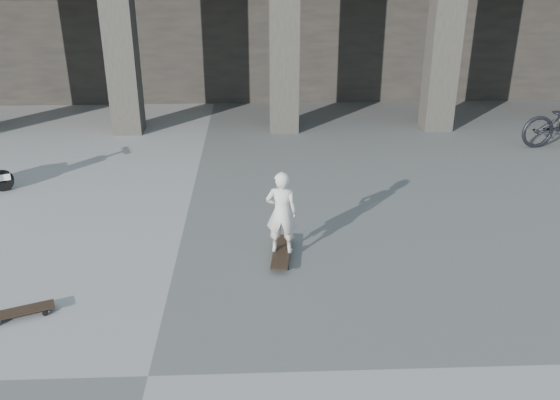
{
  "coord_description": "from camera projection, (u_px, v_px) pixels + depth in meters",
  "views": [
    {
      "loc": [
        1.14,
        -4.83,
        4.05
      ],
      "look_at": [
        1.46,
        2.92,
        0.65
      ],
      "focal_mm": 38.0,
      "sensor_mm": 36.0,
      "label": 1
    }
  ],
  "objects": [
    {
      "name": "skateboard_spare",
      "position": [
        20.0,
        312.0,
        6.92
      ],
      "size": [
        0.79,
        0.47,
        0.09
      ],
      "rotation": [
        0.0,
        0.0,
        0.38
      ],
      "color": "black",
      "rests_on": "ground"
    },
    {
      "name": "ground",
      "position": [
        148.0,
        376.0,
        6.01
      ],
      "size": [
        90.0,
        90.0,
        0.0
      ],
      "primitive_type": "plane",
      "color": "#4D4C4A",
      "rests_on": "ground"
    },
    {
      "name": "child",
      "position": [
        282.0,
        212.0,
        8.0
      ],
      "size": [
        0.46,
        0.34,
        1.17
      ],
      "primitive_type": "imported",
      "rotation": [
        0.0,
        0.0,
        2.99
      ],
      "color": "beige",
      "rests_on": "longboard"
    },
    {
      "name": "longboard",
      "position": [
        281.0,
        252.0,
        8.24
      ],
      "size": [
        0.34,
        1.02,
        0.1
      ],
      "rotation": [
        0.0,
        0.0,
        1.46
      ],
      "color": "black",
      "rests_on": "ground"
    }
  ]
}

